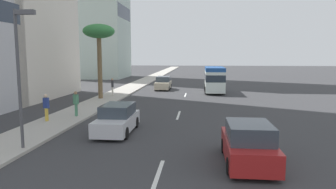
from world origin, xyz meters
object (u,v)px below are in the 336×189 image
(pedestrian_mid_block, at_px, (76,102))
(palm_tree, at_px, (99,34))
(car_fourth, at_px, (117,119))
(pedestrian_by_tree, at_px, (46,106))
(car_lead, at_px, (163,83))
(minibus_second, at_px, (214,79))
(pedestrian_near_lamp, at_px, (112,86))
(street_lamp, at_px, (20,63))
(car_third, at_px, (248,145))

(pedestrian_mid_block, bearing_deg, palm_tree, 117.69)
(car_fourth, bearing_deg, pedestrian_by_tree, -109.84)
(car_lead, relative_size, minibus_second, 0.65)
(pedestrian_near_lamp, xyz_separation_m, pedestrian_by_tree, (-12.87, 0.65, -0.06))
(pedestrian_mid_block, relative_size, street_lamp, 0.28)
(pedestrian_near_lamp, distance_m, street_lamp, 18.74)
(car_fourth, bearing_deg, minibus_second, 162.09)
(pedestrian_by_tree, bearing_deg, car_fourth, -8.48)
(pedestrian_near_lamp, bearing_deg, minibus_second, 92.37)
(car_third, height_order, street_lamp, street_lamp)
(pedestrian_near_lamp, xyz_separation_m, street_lamp, (-18.48, -1.22, 2.84))
(car_third, bearing_deg, palm_tree, 34.45)
(car_fourth, xyz_separation_m, pedestrian_mid_block, (3.64, 3.91, 0.35))
(car_third, xyz_separation_m, street_lamp, (0.70, 9.84, 3.21))
(pedestrian_by_tree, height_order, palm_tree, palm_tree)
(palm_tree, bearing_deg, car_lead, -27.96)
(minibus_second, height_order, car_third, minibus_second)
(pedestrian_mid_block, bearing_deg, pedestrian_near_lamp, 113.27)
(pedestrian_near_lamp, relative_size, street_lamp, 0.30)
(minibus_second, height_order, palm_tree, palm_tree)
(car_fourth, relative_size, pedestrian_by_tree, 2.47)
(car_third, xyz_separation_m, palm_tree, (16.94, 11.62, 5.58))
(pedestrian_mid_block, relative_size, pedestrian_by_tree, 1.00)
(pedestrian_by_tree, bearing_deg, car_lead, 87.00)
(car_fourth, xyz_separation_m, pedestrian_near_lamp, (14.73, 4.50, 0.42))
(car_lead, bearing_deg, palm_tree, -27.96)
(pedestrian_mid_block, distance_m, palm_tree, 10.37)
(car_third, distance_m, pedestrian_by_tree, 13.29)
(pedestrian_mid_block, bearing_deg, car_third, -17.48)
(pedestrian_near_lamp, xyz_separation_m, palm_tree, (-2.24, 0.57, 5.21))
(pedestrian_mid_block, distance_m, pedestrian_by_tree, 2.17)
(car_lead, height_order, car_third, car_third)
(street_lamp, bearing_deg, car_fourth, -41.20)
(pedestrian_near_lamp, distance_m, pedestrian_mid_block, 11.10)
(minibus_second, relative_size, car_fourth, 1.50)
(car_lead, distance_m, pedestrian_near_lamp, 8.68)
(minibus_second, bearing_deg, pedestrian_mid_block, 147.45)
(minibus_second, xyz_separation_m, pedestrian_mid_block, (-16.15, 10.31, -0.53))
(car_lead, height_order, pedestrian_near_lamp, pedestrian_near_lamp)
(pedestrian_by_tree, bearing_deg, palm_tree, 100.94)
(car_fourth, bearing_deg, car_lead, 179.90)
(car_lead, height_order, minibus_second, minibus_second)
(car_lead, bearing_deg, car_fourth, -0.10)
(car_fourth, distance_m, pedestrian_mid_block, 5.36)
(car_fourth, bearing_deg, street_lamp, -41.20)
(pedestrian_mid_block, bearing_deg, car_fourth, -22.74)
(minibus_second, distance_m, pedestrian_mid_block, 19.16)
(car_lead, distance_m, palm_tree, 12.24)
(car_third, height_order, pedestrian_mid_block, pedestrian_mid_block)
(palm_tree, bearing_deg, street_lamp, -173.73)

